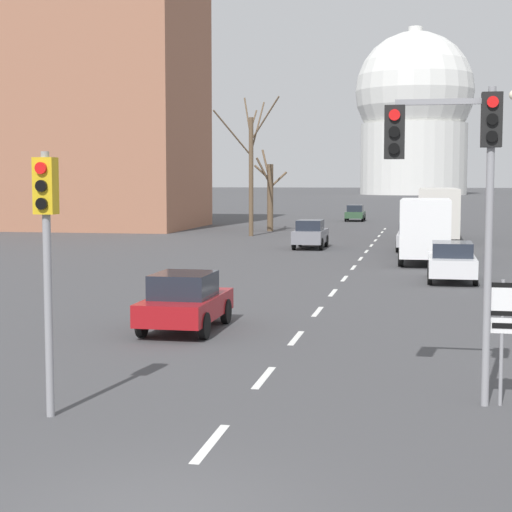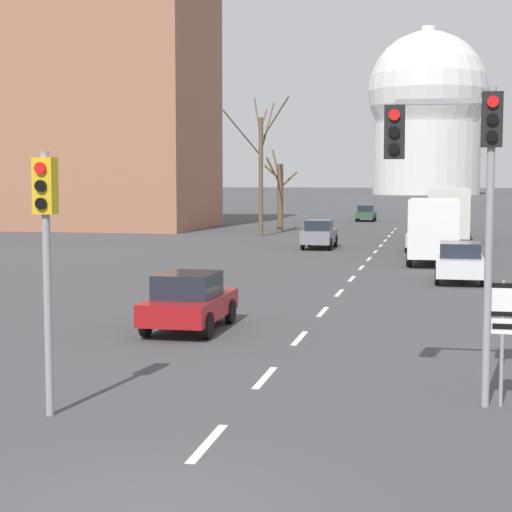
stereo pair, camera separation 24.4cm
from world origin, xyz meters
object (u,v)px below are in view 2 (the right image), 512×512
(traffic_signal_near_left, at_px, (46,232))
(sedan_mid_centre, at_px, (445,218))
(traffic_signal_near_right, at_px, (458,166))
(city_bus, at_px, (448,210))
(delivery_truck, at_px, (434,228))
(sedan_distant_centre, at_px, (459,261))
(sedan_far_left, at_px, (421,236))
(route_sign_post, at_px, (503,321))
(sedan_near_left, at_px, (319,234))
(sedan_far_right, at_px, (366,213))
(sedan_near_right, at_px, (189,301))

(traffic_signal_near_left, height_order, sedan_mid_centre, traffic_signal_near_left)
(traffic_signal_near_right, distance_m, sedan_mid_centre, 57.32)
(city_bus, height_order, delivery_truck, city_bus)
(sedan_distant_centre, height_order, city_bus, city_bus)
(sedan_mid_centre, xyz_separation_m, sedan_far_left, (-1.48, -23.31, 0.01))
(route_sign_post, relative_size, delivery_truck, 0.32)
(sedan_near_left, distance_m, sedan_mid_centre, 23.96)
(sedan_far_left, xyz_separation_m, sedan_far_right, (-5.95, 34.12, -0.05))
(sedan_near_left, xyz_separation_m, delivery_truck, (6.66, -7.37, 0.83))
(sedan_far_right, bearing_deg, sedan_near_right, -89.69)
(traffic_signal_near_right, relative_size, delivery_truck, 0.79)
(delivery_truck, bearing_deg, sedan_near_left, 132.10)
(delivery_truck, bearing_deg, sedan_far_left, 96.27)
(route_sign_post, height_order, sedan_near_right, route_sign_post)
(traffic_signal_near_left, distance_m, sedan_near_right, 8.93)
(sedan_near_right, xyz_separation_m, sedan_far_right, (-0.33, 61.60, -0.01))
(sedan_far_left, distance_m, sedan_distant_centre, 14.67)
(route_sign_post, distance_m, city_bus, 42.25)
(sedan_far_left, relative_size, sedan_far_right, 1.05)
(sedan_near_left, bearing_deg, sedan_far_left, -5.00)
(traffic_signal_near_left, bearing_deg, sedan_mid_centre, 83.21)
(traffic_signal_near_right, bearing_deg, traffic_signal_near_left, -162.42)
(traffic_signal_near_left, xyz_separation_m, sedan_far_left, (5.59, 36.08, -2.34))
(sedan_far_right, height_order, delivery_truck, delivery_truck)
(sedan_far_right, bearing_deg, delivery_truck, -80.71)
(traffic_signal_near_right, xyz_separation_m, traffic_signal_near_left, (-6.87, -2.18, -1.14))
(sedan_near_right, relative_size, sedan_far_right, 0.96)
(traffic_signal_near_left, xyz_separation_m, delivery_truck, (6.34, 29.23, -1.50))
(traffic_signal_near_left, xyz_separation_m, route_sign_post, (7.71, 2.24, -1.64))
(sedan_near_left, relative_size, sedan_near_right, 1.05)
(sedan_distant_centre, bearing_deg, traffic_signal_near_left, -109.00)
(route_sign_post, bearing_deg, city_bus, 90.73)
(route_sign_post, xyz_separation_m, sedan_far_left, (-2.12, 33.84, -0.70))
(traffic_signal_near_right, relative_size, sedan_far_right, 1.39)
(sedan_near_left, distance_m, sedan_far_right, 33.61)
(sedan_distant_centre, bearing_deg, sedan_far_left, 97.13)
(route_sign_post, relative_size, city_bus, 0.21)
(traffic_signal_near_left, relative_size, route_sign_post, 1.98)
(sedan_near_left, height_order, sedan_near_right, sedan_near_left)
(traffic_signal_near_left, height_order, delivery_truck, traffic_signal_near_left)
(sedan_mid_centre, bearing_deg, sedan_far_right, 124.49)
(delivery_truck, bearing_deg, route_sign_post, -87.10)
(sedan_near_right, distance_m, sedan_distant_centre, 14.91)
(route_sign_post, relative_size, sedan_distant_centre, 0.52)
(sedan_far_left, bearing_deg, sedan_near_right, -101.56)
(sedan_far_left, height_order, delivery_truck, delivery_truck)
(traffic_signal_near_right, height_order, sedan_far_left, traffic_signal_near_right)
(sedan_far_right, bearing_deg, sedan_mid_centre, -55.51)
(sedan_mid_centre, xyz_separation_m, city_bus, (0.10, -14.90, 1.20))
(sedan_near_left, bearing_deg, route_sign_post, -76.85)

